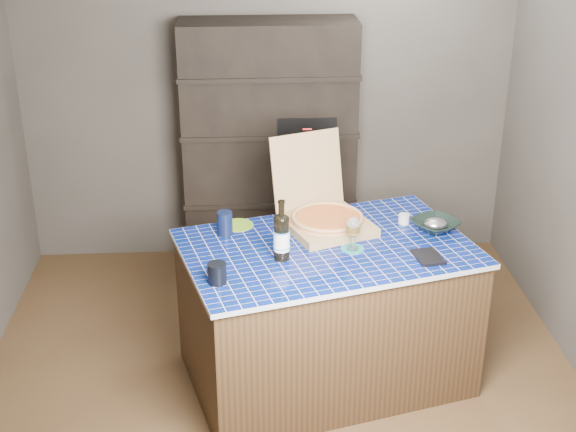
{
  "coord_description": "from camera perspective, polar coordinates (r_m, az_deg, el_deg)",
  "views": [
    {
      "loc": [
        -0.2,
        -3.82,
        2.81
      ],
      "look_at": [
        0.04,
        0.0,
        1.07
      ],
      "focal_mm": 50.0,
      "sensor_mm": 36.0,
      "label": 1
    }
  ],
  "objects": [
    {
      "name": "white_jar",
      "position": [
        4.68,
        8.24,
        -0.21
      ],
      "size": [
        0.06,
        0.06,
        0.05
      ],
      "primitive_type": "cylinder",
      "color": "silver",
      "rests_on": "kitchen_island"
    },
    {
      "name": "teal_trivet",
      "position": [
        4.35,
        4.61,
        -2.34
      ],
      "size": [
        0.13,
        0.13,
        0.01
      ],
      "primitive_type": "cylinder",
      "color": "#177A77",
      "rests_on": "kitchen_island"
    },
    {
      "name": "pizza_box",
      "position": [
        4.57,
        2.65,
        0.0
      ],
      "size": [
        0.61,
        0.66,
        0.48
      ],
      "rotation": [
        0.0,
        0.0,
        0.37
      ],
      "color": "#A17C53",
      "rests_on": "kitchen_island"
    },
    {
      "name": "shelving_unit",
      "position": [
        5.68,
        -1.3,
        4.83
      ],
      "size": [
        1.2,
        0.41,
        1.8
      ],
      "color": "black",
      "rests_on": "floor"
    },
    {
      "name": "kitchen_island",
      "position": [
        4.58,
        2.71,
        -6.91
      ],
      "size": [
        1.76,
        1.36,
        0.85
      ],
      "rotation": [
        0.0,
        0.0,
        0.27
      ],
      "color": "#422D1A",
      "rests_on": "floor"
    },
    {
      "name": "room",
      "position": [
        4.13,
        -0.52,
        2.27
      ],
      "size": [
        3.5,
        3.5,
        3.5
      ],
      "color": "#513C22",
      "rests_on": "ground"
    },
    {
      "name": "bowl",
      "position": [
        4.62,
        10.44,
        -0.64
      ],
      "size": [
        0.34,
        0.34,
        0.06
      ],
      "primitive_type": "imported",
      "rotation": [
        0.0,
        0.0,
        0.52
      ],
      "color": "black",
      "rests_on": "kitchen_island"
    },
    {
      "name": "green_trivet",
      "position": [
        4.62,
        -3.6,
        -0.65
      ],
      "size": [
        0.18,
        0.18,
        0.01
      ],
      "primitive_type": "cylinder",
      "color": "#669B21",
      "rests_on": "kitchen_island"
    },
    {
      "name": "navy_cup",
      "position": [
        4.49,
        -4.51,
        -0.52
      ],
      "size": [
        0.09,
        0.09,
        0.14
      ],
      "primitive_type": "cylinder",
      "color": "black",
      "rests_on": "kitchen_island"
    },
    {
      "name": "foil_contents",
      "position": [
        4.62,
        10.45,
        -0.53
      ],
      "size": [
        0.13,
        0.11,
        0.06
      ],
      "primitive_type": "ellipsoid",
      "color": "#BBB9C5",
      "rests_on": "bowl"
    },
    {
      "name": "tumbler",
      "position": [
        4.0,
        -5.06,
        -4.07
      ],
      "size": [
        0.1,
        0.1,
        0.11
      ],
      "primitive_type": "cylinder",
      "color": "black",
      "rests_on": "kitchen_island"
    },
    {
      "name": "mead_bottle",
      "position": [
        4.18,
        -0.46,
        -1.46
      ],
      "size": [
        0.09,
        0.09,
        0.34
      ],
      "color": "black",
      "rests_on": "kitchen_island"
    },
    {
      "name": "wine_glass",
      "position": [
        4.29,
        4.66,
        -0.82
      ],
      "size": [
        0.08,
        0.08,
        0.18
      ],
      "color": "white",
      "rests_on": "teal_trivet"
    },
    {
      "name": "dvd_case",
      "position": [
        4.31,
        9.93,
        -2.88
      ],
      "size": [
        0.16,
        0.21,
        0.01
      ],
      "primitive_type": "cube",
      "rotation": [
        0.0,
        0.0,
        0.17
      ],
      "color": "black",
      "rests_on": "kitchen_island"
    }
  ]
}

